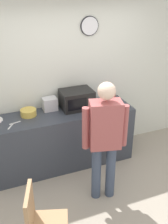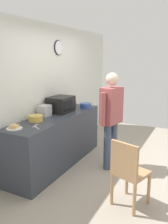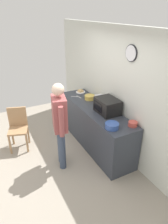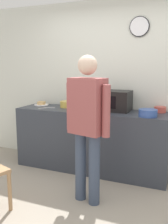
% 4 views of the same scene
% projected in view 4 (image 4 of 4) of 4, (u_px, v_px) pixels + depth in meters
% --- Properties ---
extents(ground_plane, '(6.00, 6.00, 0.00)m').
position_uv_depth(ground_plane, '(75.00, 212.00, 2.92)').
color(ground_plane, '#9E9384').
extents(back_wall, '(5.40, 0.13, 2.60)m').
position_uv_depth(back_wall, '(117.00, 85.00, 4.13)').
color(back_wall, silver).
rests_on(back_wall, ground_plane).
extents(kitchen_counter, '(2.34, 0.62, 0.94)m').
position_uv_depth(kitchen_counter, '(91.00, 140.00, 4.05)').
color(kitchen_counter, '#333842').
rests_on(kitchen_counter, ground_plane).
extents(microwave, '(0.50, 0.39, 0.30)m').
position_uv_depth(microwave, '(113.00, 101.00, 3.90)').
color(microwave, black).
rests_on(microwave, kitchen_counter).
extents(sandwich_plate, '(0.24, 0.24, 0.06)m').
position_uv_depth(sandwich_plate, '(41.00, 104.00, 4.44)').
color(sandwich_plate, white).
rests_on(sandwich_plate, kitchen_counter).
extents(salad_bowl, '(0.24, 0.24, 0.10)m').
position_uv_depth(salad_bowl, '(68.00, 104.00, 4.23)').
color(salad_bowl, gold).
rests_on(salad_bowl, kitchen_counter).
extents(cereal_bowl, '(0.25, 0.25, 0.10)m').
position_uv_depth(cereal_bowl, '(148.00, 113.00, 3.47)').
color(cereal_bowl, '#33519E').
rests_on(cereal_bowl, kitchen_counter).
extents(mixing_bowl, '(0.17, 0.17, 0.08)m').
position_uv_depth(mixing_bowl, '(160.00, 110.00, 3.77)').
color(mixing_bowl, '#C64C42').
rests_on(mixing_bowl, kitchen_counter).
extents(toaster, '(0.22, 0.18, 0.20)m').
position_uv_depth(toaster, '(90.00, 102.00, 4.15)').
color(toaster, silver).
rests_on(toaster, kitchen_counter).
extents(fork_utensil, '(0.11, 0.16, 0.01)m').
position_uv_depth(fork_utensil, '(43.00, 108.00, 4.13)').
color(fork_utensil, silver).
rests_on(fork_utensil, kitchen_counter).
extents(spoon_utensil, '(0.17, 0.06, 0.01)m').
position_uv_depth(spoon_utensil, '(50.00, 108.00, 4.18)').
color(spoon_utensil, silver).
rests_on(spoon_utensil, kitchen_counter).
extents(person_standing, '(0.58, 0.33, 1.73)m').
position_uv_depth(person_standing, '(87.00, 119.00, 2.98)').
color(person_standing, '#39465D').
rests_on(person_standing, ground_plane).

